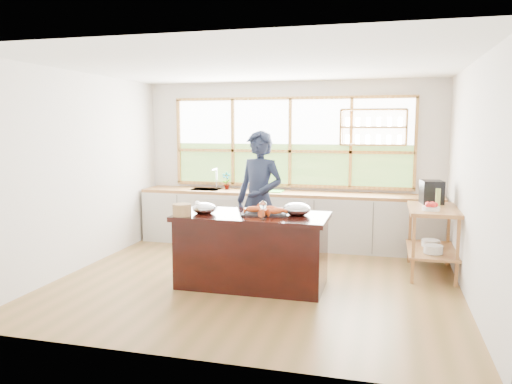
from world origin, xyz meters
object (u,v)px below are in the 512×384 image
(cook, at_px, (260,201))
(espresso_machine, at_px, (432,192))
(island, at_px, (252,250))
(wicker_basket, at_px, (182,210))

(cook, distance_m, espresso_machine, 2.40)
(island, bearing_deg, cook, 97.29)
(island, xyz_separation_m, cook, (-0.09, 0.73, 0.50))
(island, bearing_deg, wicker_basket, -158.19)
(island, bearing_deg, espresso_machine, 33.78)
(cook, height_order, wicker_basket, cook)
(espresso_machine, bearing_deg, wicker_basket, -158.59)
(island, xyz_separation_m, espresso_machine, (2.19, 1.46, 0.61))
(island, distance_m, wicker_basket, 0.99)
(cook, xyz_separation_m, espresso_machine, (2.28, 0.73, 0.11))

